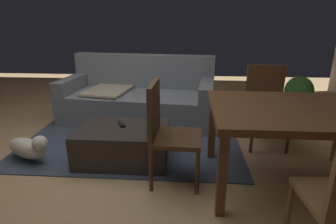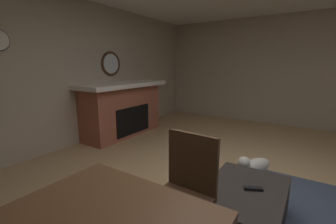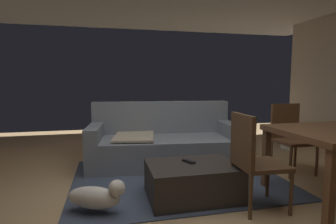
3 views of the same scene
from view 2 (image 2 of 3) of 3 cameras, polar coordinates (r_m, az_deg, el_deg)
The scene contains 9 objects.
floor at distance 2.66m, azimuth 17.07°, elevation -21.85°, with size 9.38×9.38×0.00m, color tan.
wall_back_fireplace_side at distance 4.26m, azimuth -26.76°, elevation 8.62°, with size 8.22×0.12×2.61m, color #B7A893.
wall_left at distance 6.09m, azimuth 28.37°, elevation 9.08°, with size 0.12×6.66×2.61m, color #B7A893.
fireplace at distance 4.77m, azimuth -11.42°, elevation 0.82°, with size 1.98×0.76×1.10m.
round_wall_mirror at distance 4.89m, azimuth -14.32°, elevation 11.83°, with size 0.50×0.05×0.50m.
ottoman_coffee_table at distance 2.32m, azimuth 18.71°, elevation -22.02°, with size 0.94×0.66×0.37m, color #2D2826.
tv_remote at distance 2.22m, azimuth 20.92°, elevation -17.78°, with size 0.05×0.16×0.02m, color black.
dining_chair_west at distance 1.85m, azimuth 4.34°, elevation -18.33°, with size 0.46×0.46×0.93m.
small_dog at distance 3.19m, azimuth 20.99°, elevation -12.73°, with size 0.56×0.40×0.29m.
Camera 2 is at (2.16, 0.54, 1.46)m, focal length 23.92 mm.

